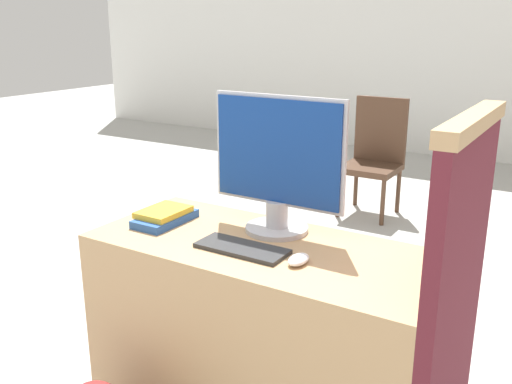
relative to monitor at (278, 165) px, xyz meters
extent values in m
cube|color=white|center=(0.03, 5.04, 0.38)|extent=(12.00, 0.06, 2.80)
cube|color=tan|center=(0.03, -0.15, -0.65)|extent=(1.34, 0.60, 0.75)
cube|color=#5B1E28|center=(0.72, -0.11, -0.40)|extent=(0.05, 0.68, 1.25)
cube|color=tan|center=(0.72, -0.11, 0.25)|extent=(0.07, 0.68, 0.05)
cylinder|color=#B7B7BC|center=(0.00, 0.00, -0.26)|extent=(0.25, 0.25, 0.02)
cylinder|color=#B7B7BC|center=(0.00, 0.00, -0.20)|extent=(0.09, 0.09, 0.11)
cube|color=#B7B7BC|center=(0.00, 0.00, 0.06)|extent=(0.56, 0.01, 0.43)
cube|color=navy|center=(0.00, 0.00, 0.06)|extent=(0.53, 0.02, 0.40)
cube|color=#2D2D2D|center=(-0.01, -0.24, -0.26)|extent=(0.34, 0.14, 0.02)
ellipsoid|color=white|center=(0.22, -0.24, -0.25)|extent=(0.06, 0.11, 0.03)
cube|color=#285199|center=(-0.44, -0.16, -0.25)|extent=(0.15, 0.27, 0.03)
cube|color=gold|center=(-0.45, -0.16, -0.22)|extent=(0.16, 0.21, 0.02)
cylinder|color=#4C3323|center=(-0.72, 2.30, -0.83)|extent=(0.04, 0.04, 0.37)
cylinder|color=#4C3323|center=(-0.34, 2.30, -0.83)|extent=(0.04, 0.04, 0.37)
cylinder|color=#4C3323|center=(-0.72, 2.68, -0.83)|extent=(0.04, 0.04, 0.37)
cylinder|color=#4C3323|center=(-0.34, 2.68, -0.83)|extent=(0.04, 0.04, 0.37)
cube|color=#4C3323|center=(-0.53, 2.49, -0.62)|extent=(0.44, 0.44, 0.05)
cube|color=#4C3323|center=(-0.53, 2.69, -0.33)|extent=(0.44, 0.04, 0.54)
camera|label=1|loc=(1.05, -1.86, 0.53)|focal=40.00mm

